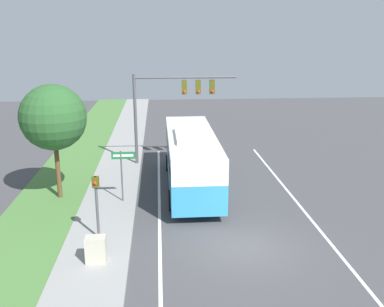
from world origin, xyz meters
TOP-DOWN VIEW (x-y plane):
  - ground_plane at (0.00, 0.00)m, footprint 80.00×80.00m
  - sidewalk at (-6.20, 0.00)m, footprint 2.80×80.00m
  - grass_verge at (-9.40, 0.00)m, footprint 3.60×80.00m
  - lane_divider_near at (-3.60, 0.00)m, footprint 0.14×30.00m
  - lane_divider_far at (3.60, 0.00)m, footprint 0.14×30.00m
  - bus at (-1.75, 7.25)m, footprint 2.77×10.13m
  - signal_gantry at (-2.68, 11.85)m, footprint 6.67×0.41m
  - pedestrian_signal at (-6.20, 1.14)m, footprint 0.28×0.34m
  - street_sign at (-5.44, 5.25)m, footprint 1.20×0.08m
  - utility_cabinet at (-6.03, -0.86)m, footprint 0.78×0.54m
  - roadside_tree at (-8.88, 6.09)m, footprint 3.37×3.37m

SIDE VIEW (x-z plane):
  - ground_plane at x=0.00m, z-range 0.00..0.00m
  - lane_divider_near at x=-3.60m, z-range 0.00..0.01m
  - lane_divider_far at x=3.60m, z-range 0.00..0.01m
  - grass_verge at x=-9.40m, z-range 0.00..0.10m
  - sidewalk at x=-6.20m, z-range 0.00..0.12m
  - utility_cabinet at x=-6.03m, z-range 0.12..1.15m
  - bus at x=-1.75m, z-range 0.18..3.56m
  - street_sign at x=-5.44m, z-range 0.52..3.33m
  - pedestrian_signal at x=-6.20m, z-range 0.53..3.41m
  - roadside_tree at x=-8.88m, z-range 1.41..7.42m
  - signal_gantry at x=-2.68m, z-range 1.44..7.47m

